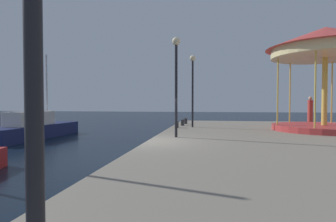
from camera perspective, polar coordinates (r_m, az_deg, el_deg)
name	(u,v)px	position (r m, az deg, el deg)	size (l,w,h in m)	color
ground_plane	(148,161)	(11.10, -4.29, -10.29)	(120.00, 120.00, 0.00)	black
quay_dock	(320,155)	(11.43, 29.28, -8.11)	(12.86, 25.48, 0.80)	gray
sailboat_navy	(34,128)	(19.83, -26.26, -3.24)	(2.39, 7.34, 5.67)	#19214C
carousel	(325,53)	(17.25, 30.04, 10.46)	(6.14, 6.14, 5.59)	#B23333
lamp_post_mid_promenade	(176,69)	(12.03, 1.72, 8.75)	(0.36, 0.36, 4.37)	black
lamp_post_far_end	(193,78)	(17.04, 5.17, 6.82)	(0.36, 0.36, 4.45)	black
bollard_north	(182,123)	(18.16, 3.03, -2.43)	(0.24, 0.24, 0.40)	#2D2D33
bollard_south	(186,121)	(19.67, 3.71, -2.11)	(0.24, 0.24, 0.40)	#2D2D33
bollard_center	(177,124)	(16.60, 1.82, -2.81)	(0.24, 0.24, 0.40)	#2D2D33
person_near_carousel	(310,112)	(20.55, 27.60, -0.14)	(0.34, 0.34, 1.94)	#B23833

